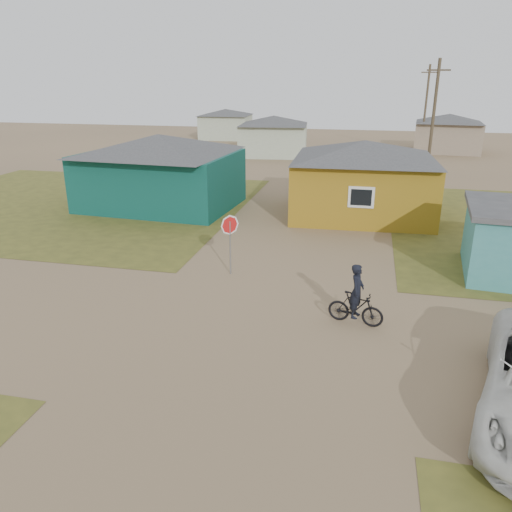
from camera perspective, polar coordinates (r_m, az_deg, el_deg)
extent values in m
plane|color=#896F4F|center=(14.27, 0.17, -9.14)|extent=(120.00, 120.00, 0.00)
cube|color=brown|center=(31.00, -20.45, 5.68)|extent=(20.00, 18.00, 0.00)
cube|color=#0A3B34|center=(28.54, -10.82, 8.53)|extent=(8.40, 6.54, 3.00)
pyramid|color=#3B3B3D|center=(28.23, -11.09, 12.51)|extent=(8.93, 7.08, 1.00)
cube|color=olive|center=(26.75, 12.07, 7.70)|extent=(7.21, 6.24, 3.00)
pyramid|color=#3B3B3D|center=(26.42, 12.37, 11.83)|extent=(7.72, 6.76, 0.90)
cube|color=silver|center=(23.76, 11.93, 6.58)|extent=(1.20, 0.06, 1.00)
cube|color=black|center=(23.73, 11.93, 6.57)|extent=(0.95, 0.04, 0.75)
cube|color=#ACB79D|center=(47.33, 2.01, 13.10)|extent=(6.49, 5.60, 2.80)
pyramid|color=#3B3B3D|center=(47.15, 2.04, 15.27)|extent=(7.04, 6.15, 0.80)
cube|color=gray|center=(52.99, 21.01, 12.56)|extent=(6.41, 5.50, 2.80)
pyramid|color=#3B3B3D|center=(52.84, 21.25, 14.48)|extent=(6.95, 6.05, 0.80)
cube|color=#ACB79D|center=(60.80, -3.47, 14.51)|extent=(5.75, 5.28, 2.70)
pyramid|color=#3B3B3D|center=(60.67, -3.50, 16.11)|extent=(6.28, 5.81, 0.70)
cylinder|color=#4B3E2D|center=(34.53, 19.51, 13.88)|extent=(0.20, 0.20, 8.00)
cube|color=#4B3E2D|center=(34.41, 20.16, 19.32)|extent=(1.40, 0.10, 0.10)
cylinder|color=#4B3E2D|center=(50.51, 18.78, 15.49)|extent=(0.20, 0.20, 8.00)
cube|color=#4B3E2D|center=(50.43, 19.21, 19.22)|extent=(1.40, 0.10, 0.10)
cylinder|color=gray|center=(18.23, -2.96, 0.92)|extent=(0.06, 0.06, 2.03)
imported|color=black|center=(15.01, 11.31, -5.88)|extent=(1.72, 0.82, 0.99)
imported|color=black|center=(14.79, 11.46, -3.94)|extent=(0.51, 0.67, 1.63)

